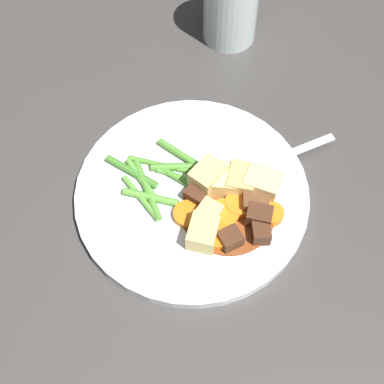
% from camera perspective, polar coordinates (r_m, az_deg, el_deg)
% --- Properties ---
extents(ground_plane, '(3.00, 3.00, 0.00)m').
position_cam_1_polar(ground_plane, '(0.68, 0.00, -0.57)').
color(ground_plane, '#423F3D').
extents(dinner_plate, '(0.28, 0.28, 0.01)m').
position_cam_1_polar(dinner_plate, '(0.68, 0.00, -0.29)').
color(dinner_plate, white).
rests_on(dinner_plate, ground_plane).
extents(stew_sauce, '(0.11, 0.11, 0.00)m').
position_cam_1_polar(stew_sauce, '(0.66, 3.62, -2.03)').
color(stew_sauce, brown).
rests_on(stew_sauce, dinner_plate).
extents(carrot_slice_0, '(0.05, 0.05, 0.01)m').
position_cam_1_polar(carrot_slice_0, '(0.65, 3.24, -2.17)').
color(carrot_slice_0, orange).
rests_on(carrot_slice_0, dinner_plate).
extents(carrot_slice_1, '(0.04, 0.04, 0.01)m').
position_cam_1_polar(carrot_slice_1, '(0.65, -0.43, -2.22)').
color(carrot_slice_1, orange).
rests_on(carrot_slice_1, dinner_plate).
extents(carrot_slice_2, '(0.04, 0.04, 0.01)m').
position_cam_1_polar(carrot_slice_2, '(0.64, 2.48, -4.44)').
color(carrot_slice_2, orange).
rests_on(carrot_slice_2, dinner_plate).
extents(carrot_slice_3, '(0.04, 0.04, 0.01)m').
position_cam_1_polar(carrot_slice_3, '(0.65, 3.16, -3.35)').
color(carrot_slice_3, orange).
rests_on(carrot_slice_3, dinner_plate).
extents(carrot_slice_4, '(0.03, 0.03, 0.01)m').
position_cam_1_polar(carrot_slice_4, '(0.65, 0.60, -2.89)').
color(carrot_slice_4, orange).
rests_on(carrot_slice_4, dinner_plate).
extents(carrot_slice_5, '(0.05, 0.05, 0.01)m').
position_cam_1_polar(carrot_slice_5, '(0.66, 4.71, -1.39)').
color(carrot_slice_5, orange).
rests_on(carrot_slice_5, dinner_plate).
extents(carrot_slice_6, '(0.04, 0.04, 0.01)m').
position_cam_1_polar(carrot_slice_6, '(0.66, 7.88, -2.37)').
color(carrot_slice_6, orange).
rests_on(carrot_slice_6, dinner_plate).
extents(potato_chunk_0, '(0.04, 0.04, 0.03)m').
position_cam_1_polar(potato_chunk_0, '(0.67, 4.93, 1.11)').
color(potato_chunk_0, '#DBBC6B').
rests_on(potato_chunk_0, dinner_plate).
extents(potato_chunk_1, '(0.03, 0.03, 0.02)m').
position_cam_1_polar(potato_chunk_1, '(0.65, 1.69, -2.13)').
color(potato_chunk_1, '#E5CC7A').
rests_on(potato_chunk_1, dinner_plate).
extents(potato_chunk_2, '(0.04, 0.05, 0.03)m').
position_cam_1_polar(potato_chunk_2, '(0.66, 1.55, 1.45)').
color(potato_chunk_2, '#E5CC7A').
rests_on(potato_chunk_2, dinner_plate).
extents(potato_chunk_3, '(0.04, 0.03, 0.03)m').
position_cam_1_polar(potato_chunk_3, '(0.66, 6.93, 0.75)').
color(potato_chunk_3, '#EAD68C').
rests_on(potato_chunk_3, dinner_plate).
extents(potato_chunk_4, '(0.03, 0.04, 0.03)m').
position_cam_1_polar(potato_chunk_4, '(0.63, 1.10, -4.08)').
color(potato_chunk_4, '#E5CC7A').
rests_on(potato_chunk_4, dinner_plate).
extents(potato_chunk_5, '(0.04, 0.04, 0.03)m').
position_cam_1_polar(potato_chunk_5, '(0.67, 3.61, 1.19)').
color(potato_chunk_5, '#EAD68C').
rests_on(potato_chunk_5, dinner_plate).
extents(meat_chunk_0, '(0.04, 0.04, 0.02)m').
position_cam_1_polar(meat_chunk_0, '(0.66, 6.30, -0.85)').
color(meat_chunk_0, brown).
rests_on(meat_chunk_0, dinner_plate).
extents(meat_chunk_1, '(0.03, 0.03, 0.02)m').
position_cam_1_polar(meat_chunk_1, '(0.64, 6.86, -4.04)').
color(meat_chunk_1, '#4C2B19').
rests_on(meat_chunk_1, dinner_plate).
extents(meat_chunk_2, '(0.03, 0.03, 0.02)m').
position_cam_1_polar(meat_chunk_2, '(0.63, 3.81, -4.67)').
color(meat_chunk_2, '#4C2B19').
rests_on(meat_chunk_2, dinner_plate).
extents(meat_chunk_3, '(0.03, 0.03, 0.02)m').
position_cam_1_polar(meat_chunk_3, '(0.66, 0.59, -0.18)').
color(meat_chunk_3, '#4C2B19').
rests_on(meat_chunk_3, dinner_plate).
extents(meat_chunk_4, '(0.03, 0.02, 0.02)m').
position_cam_1_polar(meat_chunk_4, '(0.65, 6.69, -2.45)').
color(meat_chunk_4, '#4C2B19').
rests_on(meat_chunk_4, dinner_plate).
extents(green_bean_0, '(0.07, 0.01, 0.01)m').
position_cam_1_polar(green_bean_0, '(0.67, -4.14, -0.51)').
color(green_bean_0, '#66AD42').
rests_on(green_bean_0, dinner_plate).
extents(green_bean_1, '(0.06, 0.04, 0.01)m').
position_cam_1_polar(green_bean_1, '(0.67, -5.09, -0.60)').
color(green_bean_1, '#66AD42').
rests_on(green_bean_1, dinner_plate).
extents(green_bean_2, '(0.06, 0.03, 0.01)m').
position_cam_1_polar(green_bean_2, '(0.70, -1.36, 3.89)').
color(green_bean_2, '#599E38').
rests_on(green_bean_2, dinner_plate).
extents(green_bean_3, '(0.07, 0.03, 0.01)m').
position_cam_1_polar(green_bean_3, '(0.68, -6.06, 1.92)').
color(green_bean_3, '#4C8E33').
rests_on(green_bean_3, dinner_plate).
extents(green_bean_4, '(0.05, 0.04, 0.01)m').
position_cam_1_polar(green_bean_4, '(0.68, -5.06, 1.27)').
color(green_bean_4, '#66AD42').
rests_on(green_bean_4, dinner_plate).
extents(green_bean_5, '(0.06, 0.07, 0.01)m').
position_cam_1_polar(green_bean_5, '(0.67, -4.49, 0.26)').
color(green_bean_5, '#599E38').
rests_on(green_bean_5, dinner_plate).
extents(green_bean_6, '(0.07, 0.01, 0.01)m').
position_cam_1_polar(green_bean_6, '(0.68, -0.75, 1.44)').
color(green_bean_6, '#66AD42').
rests_on(green_bean_6, dinner_plate).
extents(green_bean_7, '(0.08, 0.01, 0.01)m').
position_cam_1_polar(green_bean_7, '(0.69, -2.96, 2.68)').
color(green_bean_7, '#599E38').
rests_on(green_bean_7, dinner_plate).
extents(green_bean_8, '(0.07, 0.02, 0.01)m').
position_cam_1_polar(green_bean_8, '(0.68, -0.85, 1.06)').
color(green_bean_8, '#599E38').
rests_on(green_bean_8, dinner_plate).
extents(green_bean_9, '(0.06, 0.03, 0.01)m').
position_cam_1_polar(green_bean_9, '(0.69, -1.62, 2.53)').
color(green_bean_9, '#599E38').
rests_on(green_bean_9, dinner_plate).
extents(fork, '(0.14, 0.13, 0.00)m').
position_cam_1_polar(fork, '(0.70, 7.41, 2.86)').
color(fork, silver).
rests_on(fork, dinner_plate).
extents(water_glass, '(0.07, 0.07, 0.11)m').
position_cam_1_polar(water_glass, '(0.81, 3.86, 18.01)').
color(water_glass, silver).
rests_on(water_glass, ground_plane).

